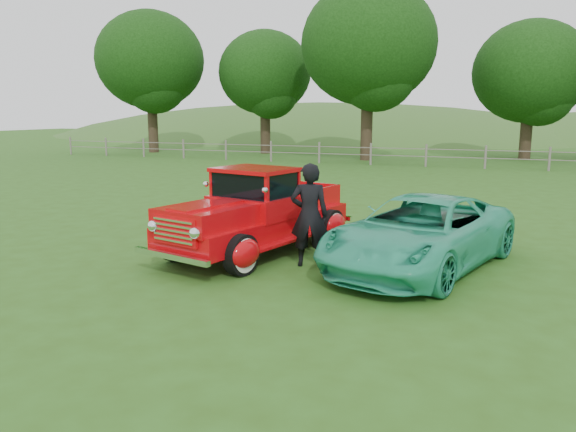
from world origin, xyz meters
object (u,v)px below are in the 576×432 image
(tree_far_west, at_px, (150,60))
(man, at_px, (309,215))
(tree_mid_west, at_px, (265,73))
(tree_near_west, at_px, (369,44))
(teal_sedan, at_px, (421,233))
(red_pickup, at_px, (257,215))
(tree_near_east, at_px, (531,72))

(tree_far_west, height_order, man, tree_far_west)
(tree_mid_west, distance_m, man, 30.01)
(tree_near_west, relative_size, teal_sedan, 2.15)
(red_pickup, bearing_deg, man, -10.25)
(tree_far_west, bearing_deg, tree_near_west, -3.58)
(tree_near_west, height_order, tree_near_east, tree_near_west)
(tree_near_east, bearing_deg, tree_near_west, -156.04)
(red_pickup, xyz_separation_m, teal_sedan, (3.35, -0.02, -0.12))
(tree_far_west, distance_m, man, 32.77)
(tree_mid_west, distance_m, tree_near_east, 17.03)
(red_pickup, bearing_deg, teal_sedan, 13.83)
(tree_mid_west, relative_size, tree_near_east, 1.02)
(tree_near_east, distance_m, red_pickup, 28.12)
(tree_near_west, height_order, man, tree_near_west)
(tree_near_east, xyz_separation_m, man, (-4.30, -27.80, -4.26))
(tree_near_east, relative_size, red_pickup, 1.58)
(tree_far_west, relative_size, tree_mid_west, 1.17)
(man, bearing_deg, red_pickup, -43.39)
(red_pickup, bearing_deg, tree_mid_west, 127.51)
(tree_mid_west, distance_m, teal_sedan, 30.43)
(tree_near_west, distance_m, man, 24.95)
(tree_near_west, relative_size, red_pickup, 1.98)
(tree_near_east, bearing_deg, teal_sedan, -94.86)
(red_pickup, bearing_deg, tree_near_east, 92.34)
(tree_mid_west, bearing_deg, red_pickup, -66.59)
(tree_far_west, height_order, red_pickup, tree_far_west)
(tree_mid_west, height_order, tree_near_west, tree_near_west)
(tree_mid_west, bearing_deg, teal_sedan, -60.73)
(tree_far_west, bearing_deg, tree_near_east, 6.84)
(tree_far_west, height_order, tree_near_east, tree_far_west)
(man, bearing_deg, teal_sedan, 177.73)
(tree_near_east, height_order, red_pickup, tree_near_east)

